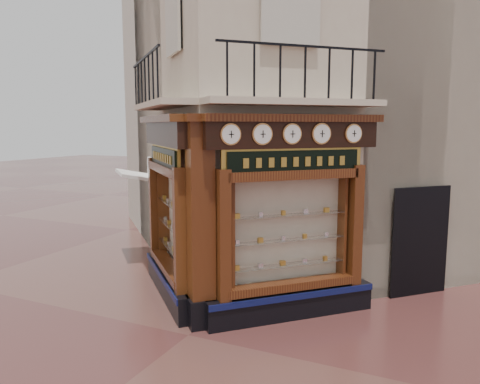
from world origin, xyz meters
The scene contains 16 objects.
ground centered at (0.00, 0.00, 0.00)m, with size 80.00×80.00×0.00m, color #532A26.
main_building centered at (0.00, 6.16, 6.00)m, with size 8.00×8.00×12.00m, color beige.
neighbour_left centered at (-2.47, 8.63, 5.50)m, with size 8.00×8.00×11.00m, color beige.
neighbour_right centered at (2.47, 8.63, 5.50)m, with size 8.00×8.00×11.00m, color beige.
shopfront_left centered at (-1.41, 1.57, 1.98)m, with size 2.86×2.86×3.98m.
shopfront_right centered at (1.41, 1.57, 1.98)m, with size 2.86×2.86×3.98m.
corner_pilaster centered at (0.00, 0.50, 1.95)m, with size 0.85×0.85×3.98m.
balcony centered at (0.00, 1.49, 4.22)m, with size 5.94×2.97×1.03m.
clock_a centered at (0.62, 0.51, 3.62)m, with size 0.31×0.31×0.38m.
clock_b centered at (1.04, 0.94, 3.62)m, with size 0.31×0.31×0.39m.
clock_c centered at (1.46, 1.36, 3.62)m, with size 0.31×0.31×0.39m.
clock_d centered at (1.89, 1.79, 3.62)m, with size 0.32×0.32×0.40m.
clock_e centered at (2.39, 2.29, 3.62)m, with size 0.30×0.30×0.37m.
awning centered at (-3.69, 3.48, 0.00)m, with size 1.71×1.03×0.08m, color white, non-canonical shape.
signboard_left centered at (-1.46, 1.51, 3.10)m, with size 2.00×2.00×0.53m.
signboard_right centered at (1.46, 1.51, 3.10)m, with size 2.09×2.09×0.56m.
Camera 1 is at (4.24, -6.89, 3.77)m, focal length 35.00 mm.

